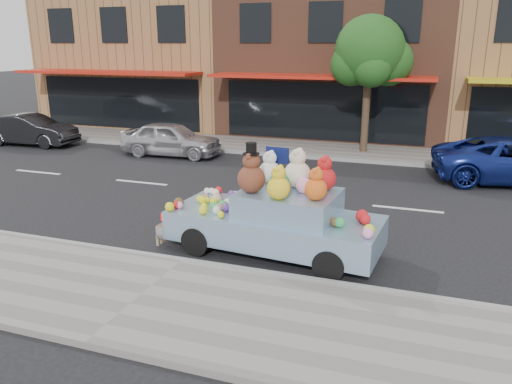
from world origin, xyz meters
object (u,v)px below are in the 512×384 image
at_px(street_tree, 370,57).
at_px(car_dark, 31,130).
at_px(art_car, 276,216).
at_px(car_silver, 171,139).

relative_size(street_tree, car_dark, 1.31).
xyz_separation_m(street_tree, art_car, (-0.48, -10.39, -2.88)).
bearing_deg(car_dark, car_silver, -92.93).
xyz_separation_m(car_silver, art_car, (6.52, -7.64, 0.15)).
height_order(car_silver, car_dark, car_silver).
bearing_deg(art_car, car_dark, 155.40).
xyz_separation_m(car_dark, art_car, (13.18, -7.58, 0.15)).
xyz_separation_m(street_tree, car_silver, (-7.00, -2.75, -3.04)).
bearing_deg(car_silver, street_tree, -71.17).
distance_m(car_silver, art_car, 10.05).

